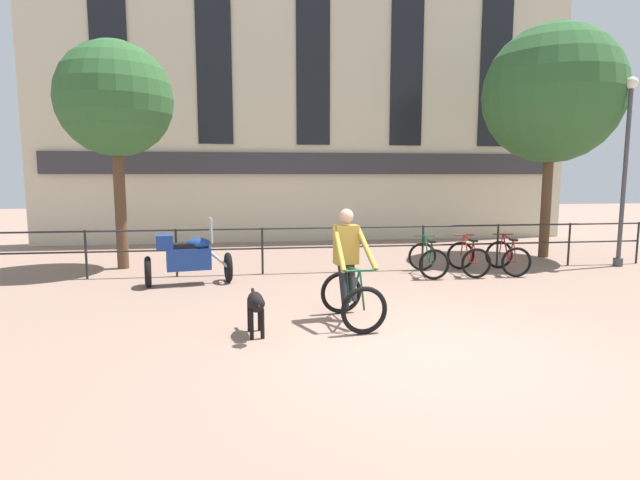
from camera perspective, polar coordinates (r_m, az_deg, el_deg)
The scene contains 12 objects.
ground_plane at distance 6.69m, azimuth 11.53°, elevation -11.96°, with size 60.00×60.00×0.00m, color #8E7060.
canal_railing at distance 11.44m, azimuth 2.81°, elevation -0.13°, with size 15.05×0.05×1.05m.
building_facade at distance 17.46m, azimuth -0.94°, elevation 19.70°, with size 18.00×0.72×11.91m.
cyclist_with_bike at distance 7.56m, azimuth 3.37°, elevation -3.59°, with size 0.80×1.24×1.70m.
dog at distance 6.93m, azimuth -7.34°, elevation -7.28°, with size 0.27×0.96×0.63m.
parked_motorcycle at distance 10.42m, azimuth -14.86°, elevation -1.92°, with size 1.78×0.90×1.35m.
parked_bicycle_near_lamp at distance 11.34m, azimuth 12.24°, elevation -2.14°, with size 0.78×1.18×0.86m.
parked_bicycle_mid_left at distance 11.71m, azimuth 16.58°, elevation -1.99°, with size 0.77×1.17×0.86m.
parked_bicycle_mid_right at distance 12.13m, azimuth 20.64°, elevation -1.84°, with size 0.81×1.19×0.86m.
street_lamp at distance 14.08m, azimuth 31.55°, elevation 7.59°, with size 0.28×0.28×4.49m.
tree_canalside_left at distance 12.76m, azimuth -22.38°, elevation 14.54°, with size 2.62×2.62×5.25m.
tree_canalside_right at distance 14.88m, azimuth 25.02°, elevation 14.82°, with size 3.57×3.57×6.10m.
Camera 1 is at (-2.18, -5.93, 2.20)m, focal length 28.00 mm.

